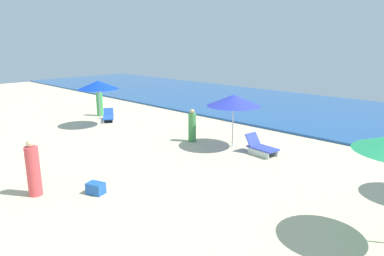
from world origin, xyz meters
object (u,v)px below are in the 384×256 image
beachgoer_0 (192,127)px  cooler_box_0 (96,188)px  umbrella_1 (234,100)px  umbrella_4 (98,85)px  beachgoer_2 (33,170)px  lounge_chair_4_0 (108,117)px  beachgoer_3 (100,104)px  lounge_chair_1_0 (261,147)px

beachgoer_0 → cooler_box_0: bearing=140.7°
umbrella_1 → cooler_box_0: (-0.01, -6.55, -1.86)m
beachgoer_0 → umbrella_4: bearing=47.8°
umbrella_1 → beachgoer_2: umbrella_1 is taller
umbrella_4 → beachgoer_2: 8.62m
umbrella_1 → beachgoer_0: bearing=-163.2°
umbrella_4 → cooler_box_0: (7.32, -4.59, -2.04)m
umbrella_4 → beachgoer_0: 5.85m
beachgoer_0 → umbrella_1: bearing=-129.8°
umbrella_4 → lounge_chair_4_0: umbrella_4 is taller
beachgoer_3 → cooler_box_0: beachgoer_3 is taller
beachgoer_2 → cooler_box_0: 1.86m
umbrella_1 → beachgoer_3: size_ratio=1.43×
lounge_chair_1_0 → lounge_chair_4_0: size_ratio=0.91×
cooler_box_0 → lounge_chair_4_0: bearing=126.0°
beachgoer_0 → cooler_box_0: 6.29m
beachgoer_0 → cooler_box_0: (1.85, -5.99, -0.52)m
umbrella_4 → cooler_box_0: umbrella_4 is taller
lounge_chair_1_0 → beachgoer_3: 11.19m
umbrella_4 → cooler_box_0: size_ratio=4.77×
lounge_chair_4_0 → umbrella_4: bearing=-105.3°
beachgoer_2 → cooler_box_0: beachgoer_2 is taller
lounge_chair_1_0 → beachgoer_3: (-11.16, -0.58, 0.44)m
umbrella_1 → beachgoer_0: size_ratio=1.52×
lounge_chair_1_0 → lounge_chair_4_0: bearing=102.0°
umbrella_1 → lounge_chair_4_0: size_ratio=1.51×
lounge_chair_1_0 → beachgoer_0: (-3.25, -0.61, 0.39)m
umbrella_1 → beachgoer_3: 9.87m
lounge_chair_4_0 → cooler_box_0: (8.25, -5.65, -0.05)m
beachgoer_3 → beachgoer_0: bearing=-164.8°
cooler_box_0 → beachgoer_3: bearing=128.7°
umbrella_1 → lounge_chair_4_0: 8.50m
umbrella_4 → lounge_chair_1_0: bearing=13.0°
lounge_chair_4_0 → beachgoer_3: bearing=109.6°
lounge_chair_4_0 → cooler_box_0: size_ratio=2.95×
lounge_chair_1_0 → beachgoer_2: (-2.58, -7.89, 0.50)m
lounge_chair_1_0 → cooler_box_0: (-1.40, -6.60, -0.12)m
lounge_chair_4_0 → beachgoer_0: size_ratio=1.01×
lounge_chair_4_0 → beachgoer_3: beachgoer_3 is taller
lounge_chair_4_0 → cooler_box_0: bearing=-90.9°
beachgoer_2 → beachgoer_3: 11.28m
lounge_chair_1_0 → cooler_box_0: size_ratio=2.69×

